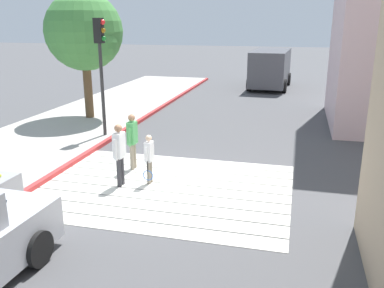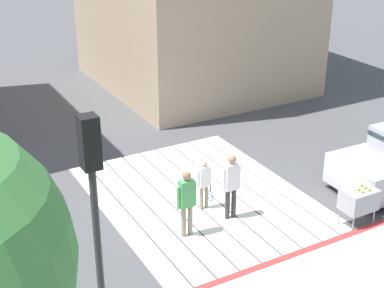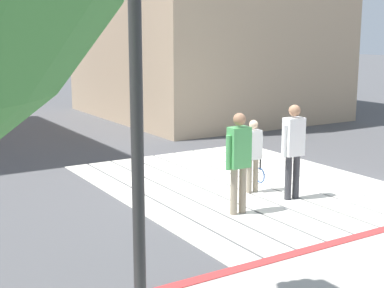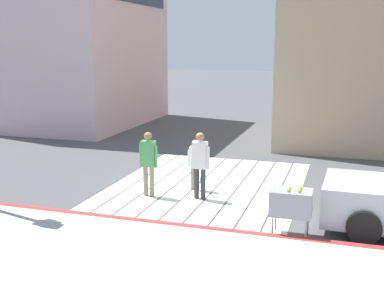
{
  "view_description": "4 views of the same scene",
  "coord_description": "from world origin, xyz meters",
  "px_view_note": "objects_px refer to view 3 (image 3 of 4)",
  "views": [
    {
      "loc": [
        3.15,
        -9.5,
        4.19
      ],
      "look_at": [
        0.6,
        0.45,
        1.1
      ],
      "focal_mm": 38.87,
      "sensor_mm": 36.0,
      "label": 1
    },
    {
      "loc": [
        -10.92,
        6.36,
        7.18
      ],
      "look_at": [
        0.52,
        -0.03,
        1.3
      ],
      "focal_mm": 52.94,
      "sensor_mm": 36.0,
      "label": 2
    },
    {
      "loc": [
        -8.08,
        6.16,
        2.8
      ],
      "look_at": [
        0.32,
        0.99,
        0.85
      ],
      "focal_mm": 51.35,
      "sensor_mm": 36.0,
      "label": 3
    },
    {
      "loc": [
        -12.09,
        -3.4,
        3.7
      ],
      "look_at": [
        0.53,
        0.6,
        1.01
      ],
      "focal_mm": 45.46,
      "sensor_mm": 36.0,
      "label": 4
    }
  ],
  "objects_px": {
    "pedestrian_adult_lead": "(239,156)",
    "pedestrian_adult_trailing": "(293,145)",
    "traffic_light_corner": "(134,8)",
    "pedestrian_child_with_racket": "(253,152)"
  },
  "relations": [
    {
      "from": "traffic_light_corner",
      "to": "pedestrian_adult_trailing",
      "type": "height_order",
      "value": "traffic_light_corner"
    },
    {
      "from": "pedestrian_adult_trailing",
      "to": "pedestrian_child_with_racket",
      "type": "relative_size",
      "value": 1.24
    },
    {
      "from": "traffic_light_corner",
      "to": "pedestrian_child_with_racket",
      "type": "xyz_separation_m",
      "value": [
        3.09,
        -3.8,
        -2.28
      ]
    },
    {
      "from": "pedestrian_adult_trailing",
      "to": "pedestrian_child_with_racket",
      "type": "height_order",
      "value": "pedestrian_adult_trailing"
    },
    {
      "from": "pedestrian_adult_lead",
      "to": "pedestrian_adult_trailing",
      "type": "distance_m",
      "value": 1.29
    },
    {
      "from": "traffic_light_corner",
      "to": "pedestrian_adult_trailing",
      "type": "distance_m",
      "value": 5.21
    },
    {
      "from": "pedestrian_adult_lead",
      "to": "pedestrian_child_with_racket",
      "type": "bearing_deg",
      "value": -48.29
    },
    {
      "from": "traffic_light_corner",
      "to": "pedestrian_child_with_racket",
      "type": "height_order",
      "value": "traffic_light_corner"
    },
    {
      "from": "traffic_light_corner",
      "to": "pedestrian_adult_lead",
      "type": "distance_m",
      "value": 4.19
    },
    {
      "from": "traffic_light_corner",
      "to": "pedestrian_adult_trailing",
      "type": "xyz_separation_m",
      "value": [
        2.41,
        -4.13,
        -2.07
      ]
    }
  ]
}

